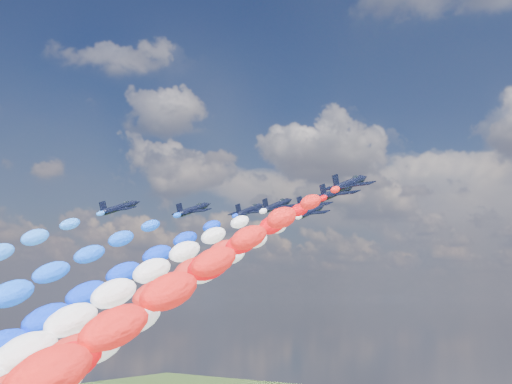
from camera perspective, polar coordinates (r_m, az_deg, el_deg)
The scene contains 14 objects.
jet_0 at distance 143.12m, azimuth -11.51°, elevation -1.32°, with size 8.95×12.00×2.64m, color black, non-canonical shape.
jet_1 at distance 143.74m, azimuth -5.35°, elevation -1.49°, with size 8.95×12.00×2.64m, color black, non-canonical shape.
jet_2 at distance 144.29m, azimuth -0.55°, elevation -1.56°, with size 8.95×12.00×2.64m, color black, non-canonical shape.
trail_2 at distance 105.17m, azimuth -18.99°, elevation -12.55°, with size 6.58×105.11×55.49m, color #0932EF, non-canonical shape.
jet_3 at distance 136.76m, azimuth 1.79°, elevation -1.14°, with size 8.95×12.00×2.64m, color black, non-canonical shape.
trail_3 at distance 96.17m, azimuth -17.21°, elevation -13.01°, with size 6.58×105.11×55.49m, color white, non-canonical shape.
jet_4 at distance 146.65m, azimuth 4.64°, elevation -1.65°, with size 8.95×12.00×2.64m, color black, non-canonical shape.
trail_4 at distance 103.60m, azimuth -11.51°, elevation -12.91°, with size 6.58×105.11×55.49m, color white, non-canonical shape.
jet_5 at distance 134.32m, azimuth 4.74°, elevation -0.97°, with size 8.95×12.00×2.64m, color black, non-canonical shape.
trail_5 at distance 91.65m, azimuth -13.55°, elevation -13.37°, with size 6.58×105.11×55.49m, color red, non-canonical shape.
jet_6 at distance 120.57m, azimuth 6.84°, elevation -0.01°, with size 8.95×12.00×2.64m, color black, non-canonical shape.
trail_6 at distance 77.04m, azimuth -13.66°, elevation -14.23°, with size 6.58×105.11×55.49m, color #F30A10, non-canonical shape.
jet_7 at distance 111.82m, azimuth 7.92°, elevation 0.72°, with size 8.95×12.00×2.64m, color black, non-canonical shape.
trail_7 at distance 68.01m, azimuth -14.63°, elevation -14.92°, with size 6.58×105.11×55.49m, color red, non-canonical shape.
Camera 1 is at (77.31, -101.30, 71.64)m, focal length 47.32 mm.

